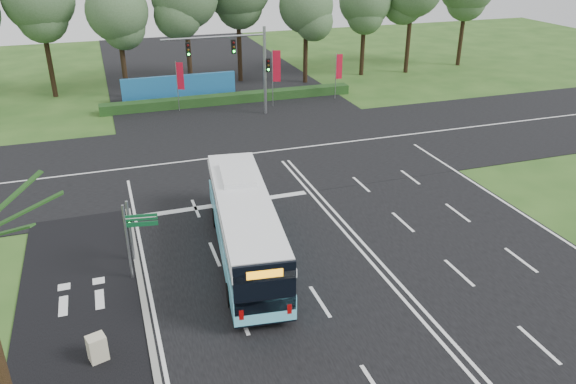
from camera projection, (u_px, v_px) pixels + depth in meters
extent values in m
plane|color=#274D19|center=(344.00, 233.00, 28.09)|extent=(120.00, 120.00, 0.00)
cube|color=black|center=(344.00, 232.00, 28.08)|extent=(20.00, 120.00, 0.04)
cube|color=black|center=(273.00, 151.00, 38.37)|extent=(120.00, 14.00, 0.05)
cube|color=black|center=(82.00, 318.00, 21.88)|extent=(5.00, 18.00, 0.06)
cube|color=gray|center=(145.00, 305.00, 22.56)|extent=(0.25, 18.00, 0.12)
cube|color=#6BDCF8|center=(245.00, 237.00, 25.66)|extent=(3.74, 11.56, 1.04)
cube|color=black|center=(245.00, 246.00, 25.86)|extent=(3.71, 11.50, 0.28)
cube|color=black|center=(244.00, 219.00, 25.26)|extent=(3.62, 11.38, 0.90)
cube|color=white|center=(244.00, 208.00, 25.02)|extent=(3.74, 11.56, 0.33)
cube|color=white|center=(244.00, 201.00, 24.88)|extent=(3.63, 11.10, 0.33)
cube|color=white|center=(237.00, 174.00, 26.86)|extent=(1.85, 3.00, 0.24)
cube|color=black|center=(265.00, 289.00, 20.26)|extent=(2.29, 0.40, 2.08)
cube|color=orange|center=(265.00, 274.00, 19.94)|extent=(1.32, 0.22, 0.33)
cylinder|color=black|center=(215.00, 217.00, 28.54)|extent=(0.38, 1.01, 0.98)
cylinder|color=black|center=(258.00, 213.00, 28.94)|extent=(0.38, 1.01, 0.98)
cylinder|color=black|center=(230.00, 295.00, 22.49)|extent=(0.38, 1.01, 0.98)
cylinder|color=black|center=(284.00, 288.00, 22.90)|extent=(0.38, 1.01, 0.98)
cylinder|color=gray|center=(130.00, 232.00, 25.06)|extent=(0.12, 0.12, 3.05)
cube|color=black|center=(129.00, 222.00, 24.67)|extent=(0.28, 0.23, 0.35)
sphere|color=#19F233|center=(129.00, 223.00, 24.58)|extent=(0.12, 0.12, 0.12)
cylinder|color=gray|center=(128.00, 243.00, 23.65)|extent=(0.11, 0.11, 3.57)
cube|color=#0D4E28|center=(141.00, 217.00, 23.26)|extent=(1.33, 0.27, 0.27)
cube|color=#0D4E28|center=(142.00, 224.00, 23.39)|extent=(1.33, 0.27, 0.20)
cube|color=white|center=(141.00, 218.00, 23.23)|extent=(1.24, 0.21, 0.04)
cube|color=beige|center=(97.00, 349.00, 19.56)|extent=(0.74, 0.67, 1.03)
cylinder|color=gray|center=(177.00, 87.00, 46.04)|extent=(0.06, 0.06, 4.16)
cube|color=red|center=(180.00, 76.00, 45.66)|extent=(0.53, 0.24, 2.22)
cylinder|color=gray|center=(273.00, 78.00, 47.12)|extent=(0.08, 0.08, 4.86)
cube|color=red|center=(277.00, 66.00, 46.70)|extent=(0.64, 0.21, 2.59)
cylinder|color=gray|center=(336.00, 76.00, 49.51)|extent=(0.06, 0.06, 4.04)
cube|color=red|center=(339.00, 67.00, 49.21)|extent=(0.54, 0.09, 2.15)
cylinder|color=gray|center=(265.00, 71.00, 44.77)|extent=(0.24, 0.24, 7.00)
cylinder|color=gray|center=(214.00, 37.00, 42.38)|extent=(8.00, 0.16, 0.16)
cube|color=black|center=(233.00, 47.00, 43.16)|extent=(0.32, 0.28, 1.05)
cube|color=black|center=(188.00, 49.00, 42.14)|extent=(0.32, 0.28, 1.05)
cube|color=black|center=(268.00, 65.00, 44.63)|extent=(0.32, 0.28, 1.05)
cube|color=#163814|center=(231.00, 99.00, 48.94)|extent=(22.00, 1.20, 0.80)
cube|color=#1C619C|center=(180.00, 87.00, 49.63)|extent=(10.00, 0.30, 2.20)
cylinder|color=black|center=(48.00, 51.00, 49.31)|extent=(0.44, 0.44, 8.13)
cylinder|color=black|center=(123.00, 58.00, 49.29)|extent=(0.44, 0.44, 7.12)
sphere|color=#3B5633|center=(117.00, 11.00, 47.61)|extent=(5.25, 5.25, 5.25)
cylinder|color=black|center=(188.00, 46.00, 51.48)|extent=(0.44, 0.44, 8.11)
cylinder|color=black|center=(239.00, 38.00, 54.44)|extent=(0.44, 0.44, 8.51)
cylinder|color=black|center=(306.00, 47.00, 54.23)|extent=(0.44, 0.44, 6.93)
sphere|color=#3B5633|center=(306.00, 6.00, 52.61)|extent=(5.10, 5.10, 5.10)
cylinder|color=black|center=(363.00, 41.00, 57.18)|extent=(0.44, 0.44, 7.03)
sphere|color=#3B5633|center=(365.00, 1.00, 55.53)|extent=(5.18, 5.18, 5.18)
cylinder|color=black|center=(409.00, 33.00, 57.98)|extent=(0.44, 0.44, 8.12)
cylinder|color=black|center=(462.00, 28.00, 61.15)|extent=(0.44, 0.44, 8.02)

